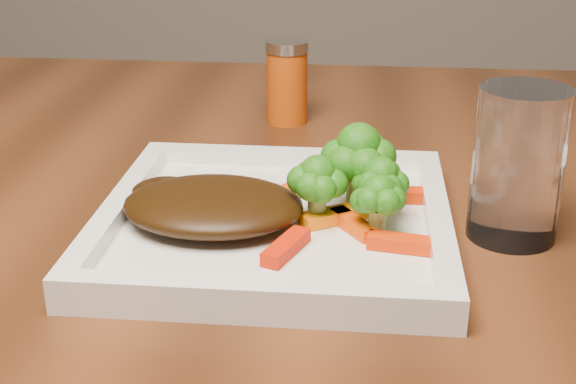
# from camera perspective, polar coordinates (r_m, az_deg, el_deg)

# --- Properties ---
(plate) EXTENTS (0.27, 0.27, 0.01)m
(plate) POSITION_cam_1_polar(r_m,az_deg,el_deg) (0.63, -0.90, -2.55)
(plate) COLOR white
(plate) RESTS_ON dining_table
(steak) EXTENTS (0.14, 0.11, 0.03)m
(steak) POSITION_cam_1_polar(r_m,az_deg,el_deg) (0.62, -5.36, -0.96)
(steak) COLOR #311B07
(steak) RESTS_ON plate
(broccoli_0) EXTENTS (0.09, 0.09, 0.07)m
(broccoli_0) POSITION_cam_1_polar(r_m,az_deg,el_deg) (0.64, 5.00, 1.79)
(broccoli_0) COLOR #225C0F
(broccoli_0) RESTS_ON plate
(broccoli_1) EXTENTS (0.06, 0.06, 0.06)m
(broccoli_1) POSITION_cam_1_polar(r_m,az_deg,el_deg) (0.62, 6.61, 0.67)
(broccoli_1) COLOR #166C12
(broccoli_1) RESTS_ON plate
(broccoli_2) EXTENTS (0.06, 0.06, 0.06)m
(broccoli_2) POSITION_cam_1_polar(r_m,az_deg,el_deg) (0.60, 6.42, -0.60)
(broccoli_2) COLOR #317413
(broccoli_2) RESTS_ON plate
(broccoli_3) EXTENTS (0.06, 0.06, 0.06)m
(broccoli_3) POSITION_cam_1_polar(r_m,az_deg,el_deg) (0.62, 2.09, 0.44)
(broccoli_3) COLOR #265C0F
(broccoli_3) RESTS_ON plate
(carrot_1) EXTENTS (0.06, 0.02, 0.01)m
(carrot_1) POSITION_cam_1_polar(r_m,az_deg,el_deg) (0.59, 8.45, -3.66)
(carrot_1) COLOR red
(carrot_1) RESTS_ON plate
(carrot_2) EXTENTS (0.03, 0.05, 0.01)m
(carrot_2) POSITION_cam_1_polar(r_m,az_deg,el_deg) (0.58, -0.13, -3.92)
(carrot_2) COLOR red
(carrot_2) RESTS_ON plate
(carrot_3) EXTENTS (0.06, 0.02, 0.01)m
(carrot_3) POSITION_cam_1_polar(r_m,az_deg,el_deg) (0.67, 8.19, -0.21)
(carrot_3) COLOR red
(carrot_3) RESTS_ON plate
(carrot_4) EXTENTS (0.05, 0.06, 0.01)m
(carrot_4) POSITION_cam_1_polar(r_m,az_deg,el_deg) (0.68, 0.71, 0.26)
(carrot_4) COLOR #D14903
(carrot_4) RESTS_ON plate
(carrot_5) EXTENTS (0.04, 0.05, 0.01)m
(carrot_5) POSITION_cam_1_polar(r_m,az_deg,el_deg) (0.61, 4.64, -2.27)
(carrot_5) COLOR #FF4A04
(carrot_5) RESTS_ON plate
(carrot_6) EXTENTS (0.06, 0.05, 0.01)m
(carrot_6) POSITION_cam_1_polar(r_m,az_deg,el_deg) (0.63, 3.56, -1.63)
(carrot_6) COLOR orange
(carrot_6) RESTS_ON plate
(spice_shaker) EXTENTS (0.05, 0.05, 0.09)m
(spice_shaker) POSITION_cam_1_polar(r_m,az_deg,el_deg) (0.89, -0.07, 7.82)
(spice_shaker) COLOR #B14009
(spice_shaker) RESTS_ON dining_table
(drinking_glass) EXTENTS (0.09, 0.09, 0.12)m
(drinking_glass) POSITION_cam_1_polar(r_m,az_deg,el_deg) (0.63, 16.04, 1.88)
(drinking_glass) COLOR white
(drinking_glass) RESTS_ON dining_table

